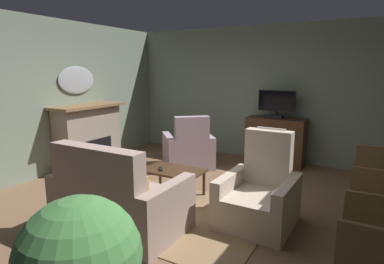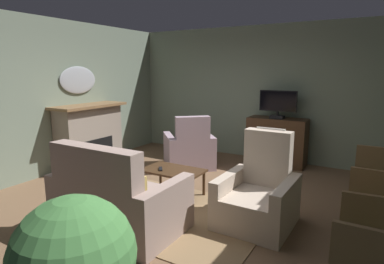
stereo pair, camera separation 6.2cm
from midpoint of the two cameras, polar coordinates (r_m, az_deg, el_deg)
ground_plane at (r=4.75m, az=-1.93°, el=-12.76°), size 6.22×6.49×0.04m
wall_back at (r=7.09m, az=10.87°, el=6.76°), size 6.22×0.10×2.79m
wall_left at (r=6.36m, az=-24.65°, el=5.51°), size 0.10×6.49×2.79m
rug_central at (r=4.47m, az=-4.78°, el=-14.02°), size 2.62×1.84×0.01m
fireplace at (r=6.62m, az=-17.92°, el=-0.92°), size 0.93×1.52×1.23m
wall_mirror_oval at (r=6.68m, az=-19.93°, el=8.61°), size 0.06×0.85×0.53m
tv_cabinet at (r=6.73m, az=14.23°, el=-1.75°), size 1.15×0.51×0.95m
television at (r=6.56m, az=14.43°, el=4.90°), size 0.73×0.20×0.55m
coffee_table at (r=4.92m, az=-3.71°, el=-7.18°), size 0.91×0.56×0.41m
tv_remote at (r=4.91m, az=-5.92°, el=-6.51°), size 0.14×0.16×0.02m
sofa_floral at (r=3.99m, az=-13.33°, el=-12.02°), size 1.49×0.95×1.09m
armchair_in_far_corner at (r=4.17m, az=11.34°, el=-11.14°), size 0.87×0.93×1.15m
armchair_beside_cabinet at (r=6.34m, az=-0.92°, el=-3.31°), size 1.27×1.27×1.05m
side_chair_beside_plant at (r=2.93m, az=28.36°, el=-18.54°), size 0.49×0.48×0.95m
side_chair_tucked_against_wall at (r=3.59m, az=28.85°, el=-13.03°), size 0.51×0.45×0.95m
side_chair_nearest_door at (r=4.39m, az=29.06°, el=-8.61°), size 0.50×0.48×1.00m
potted_plant_on_hearth_side at (r=2.36m, az=-19.90°, el=-21.06°), size 0.80×0.80×1.11m
cat at (r=5.62m, az=-12.01°, el=-7.77°), size 0.47×0.58×0.23m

